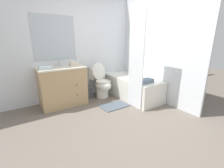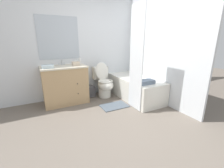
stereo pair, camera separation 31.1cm
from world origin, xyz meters
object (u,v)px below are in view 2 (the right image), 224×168
Objects in this scene: soap_dispenser at (80,61)px; bath_mat at (114,106)px; vanity_cabinet at (65,84)px; bath_towel_folded at (146,82)px; wastebasket at (90,91)px; hand_towel_folded at (48,67)px; tissue_box at (76,63)px; sink_faucet at (62,63)px; bathtub at (135,88)px; toilet at (104,83)px.

bath_mat is at bearing -58.70° from soap_dispenser.
vanity_cabinet is 1.21m from bath_mat.
wastebasket is at bearing 127.19° from bath_towel_folded.
hand_towel_folded is 0.64× the size of bath_towel_folded.
tissue_box is at bearing -154.49° from wastebasket.
sink_faucet is at bearing 137.66° from tissue_box.
bath_towel_folded is (0.86, -1.13, 0.42)m from wastebasket.
bathtub is 1.47m from soap_dispenser.
wastebasket is 0.83m from soap_dispenser.
toilet is at bearing 3.73° from hand_towel_folded.
hand_towel_folded is (-1.26, -0.08, 0.53)m from toilet.
sink_faucet is at bearing 90.00° from vanity_cabinet.
hand_towel_folded reaches higher than vanity_cabinet.
bath_towel_folded reaches higher than bath_mat.
wastebasket is at bearing 107.98° from bath_mat.
tissue_box reaches higher than toilet.
wastebasket reaches higher than bath_mat.
bath_towel_folded is at bearing -26.18° from hand_towel_folded.
wastebasket is 1.72× the size of tissue_box.
bathtub is 1.52m from tissue_box.
wastebasket is at bearing 25.51° from tissue_box.
bathtub is (1.57, -0.68, -0.62)m from sink_faucet.
toilet is 1.37m from hand_towel_folded.
toilet is at bearing 84.79° from bath_mat.
bath_mat is at bearing 153.21° from bath_towel_folded.
wastebasket is at bearing 10.06° from soap_dispenser.
soap_dispenser reaches higher than sink_faucet.
soap_dispenser is (0.39, 0.08, 0.49)m from vanity_cabinet.
vanity_cabinet reaches higher than bath_mat.
bathtub is 2.02m from hand_towel_folded.
tissue_box is at bearing 132.58° from bath_mat.
bath_towel_folded is at bearing -45.57° from soap_dispenser.
sink_faucet is at bearing 165.46° from toilet.
bath_mat is (0.27, -0.83, -0.12)m from wastebasket.
hand_towel_folded is at bearing -176.27° from toilet.
sink_faucet is 0.40× the size of bath_towel_folded.
sink_faucet is 0.97m from wastebasket.
sink_faucet reaches higher than hand_towel_folded.
wastebasket is at bearing -6.93° from sink_faucet.
hand_towel_folded is 1.59m from bath_mat.
soap_dispenser is at bearing 134.43° from bath_towel_folded.
bath_towel_folded is at bearing -39.44° from sink_faucet.
soap_dispenser is (-1.18, 0.57, 0.67)m from bathtub.
vanity_cabinet is 1.12× the size of toilet.
vanity_cabinet is 1.65× the size of bath_mat.
tissue_box reaches higher than vanity_cabinet.
bathtub is at bearing 18.41° from bath_mat.
bath_towel_folded is (0.53, -0.96, 0.20)m from toilet.
bath_mat is (0.62, -0.67, -0.88)m from tissue_box.
sink_faucet is 0.25× the size of bath_mat.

